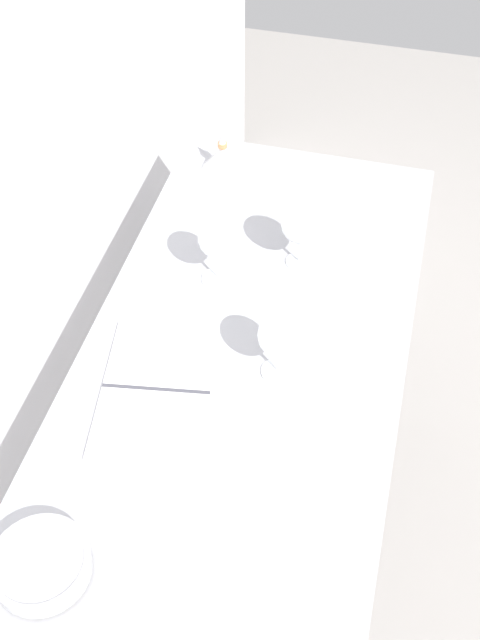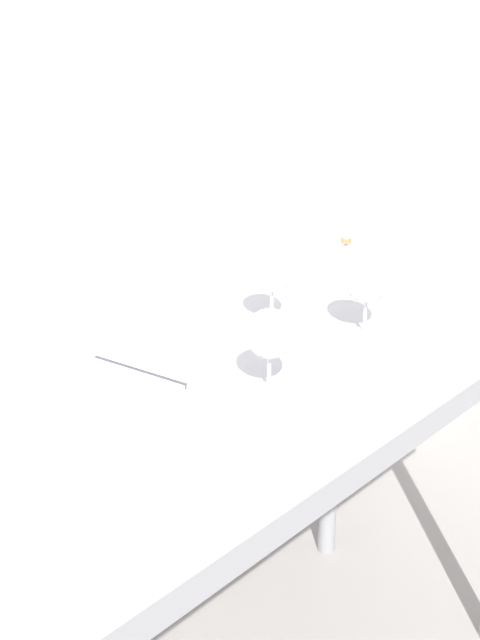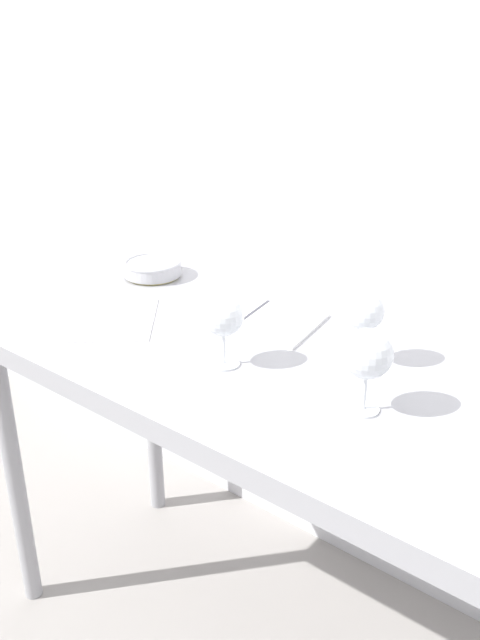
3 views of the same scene
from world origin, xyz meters
TOP-DOWN VIEW (x-y plane):
  - back_wall at (0.00, 0.49)m, footprint 3.80×0.04m
  - steel_counter at (0.00, -0.01)m, footprint 1.40×0.65m
  - wine_glass_near_center at (-0.04, -0.08)m, footprint 0.09×0.09m
  - wine_glass_far_right at (0.19, 0.10)m, footprint 0.08×0.08m
  - wine_glass_near_right at (0.28, -0.06)m, footprint 0.09×0.09m
  - open_notebook at (-0.14, 0.13)m, footprint 0.37×0.26m
  - tasting_sheet_upper at (-0.39, -0.07)m, footprint 0.31×0.31m
  - tasting_bowl at (-0.53, 0.20)m, footprint 0.16×0.16m

SIDE VIEW (x-z plane):
  - steel_counter at x=0.00m, z-range 0.34..1.24m
  - tasting_sheet_upper at x=-0.39m, z-range 0.90..0.90m
  - open_notebook at x=-0.14m, z-range 0.90..0.91m
  - tasting_bowl at x=-0.53m, z-range 0.90..0.95m
  - wine_glass_near_center at x=-0.04m, z-range 0.93..1.09m
  - wine_glass_near_right at x=0.28m, z-range 0.93..1.10m
  - wine_glass_far_right at x=0.19m, z-range 0.93..1.10m
  - back_wall at x=0.00m, z-range 0.00..2.60m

